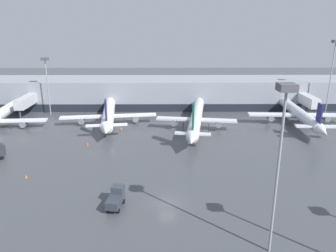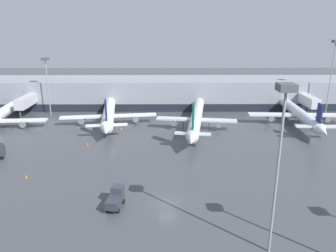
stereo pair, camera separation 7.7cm
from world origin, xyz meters
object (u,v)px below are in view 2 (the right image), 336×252
at_px(parked_jet_3, 109,114).
at_px(apron_light_mast_4, 282,126).
at_px(service_truck_1, 116,198).
at_px(traffic_cone_3, 26,176).
at_px(parked_jet_0, 298,113).
at_px(traffic_cone_2, 87,144).
at_px(apron_light_mast_3, 334,58).
at_px(apron_light_mast_2, 46,70).
at_px(traffic_cone_0, 121,128).
at_px(parked_jet_2, 196,118).

distance_m(parked_jet_3, apron_light_mast_4, 60.35).
bearing_deg(service_truck_1, traffic_cone_3, 70.40).
relative_size(parked_jet_0, traffic_cone_3, 64.91).
bearing_deg(traffic_cone_2, service_truck_1, -68.53).
xyz_separation_m(parked_jet_3, apron_light_mast_3, (63.23, 9.36, 13.92)).
relative_size(parked_jet_3, apron_light_mast_2, 2.00).
bearing_deg(service_truck_1, traffic_cone_0, 15.90).
bearing_deg(parked_jet_0, traffic_cone_0, 98.37).
relative_size(apron_light_mast_3, apron_light_mast_4, 1.07).
height_order(parked_jet_2, apron_light_mast_2, apron_light_mast_2).
relative_size(parked_jet_2, parked_jet_3, 1.16).
height_order(traffic_cone_0, traffic_cone_2, traffic_cone_2).
distance_m(traffic_cone_3, apron_light_mast_2, 45.62).
xyz_separation_m(parked_jet_3, traffic_cone_2, (-2.29, -15.85, -2.50)).
relative_size(parked_jet_2, apron_light_mast_2, 2.32).
bearing_deg(apron_light_mast_4, service_truck_1, 152.86).
bearing_deg(traffic_cone_3, parked_jet_3, 73.69).
bearing_deg(parked_jet_3, traffic_cone_3, 156.38).
bearing_deg(apron_light_mast_4, traffic_cone_0, 116.70).
bearing_deg(parked_jet_0, service_truck_1, 137.01).
xyz_separation_m(parked_jet_2, traffic_cone_0, (-19.35, 0.33, -2.94)).
bearing_deg(traffic_cone_3, apron_light_mast_3, 29.77).
height_order(parked_jet_2, service_truck_1, parked_jet_2).
distance_m(parked_jet_2, traffic_cone_2, 27.89).
height_order(traffic_cone_0, apron_light_mast_3, apron_light_mast_3).
height_order(apron_light_mast_3, apron_light_mast_4, apron_light_mast_3).
xyz_separation_m(traffic_cone_0, traffic_cone_3, (-13.22, -27.73, -0.01)).
bearing_deg(apron_light_mast_3, service_truck_1, -137.16).
distance_m(parked_jet_3, traffic_cone_0, 6.40).
bearing_deg(apron_light_mast_4, apron_light_mast_2, 126.98).
bearing_deg(service_truck_1, parked_jet_3, 20.32).
bearing_deg(parked_jet_3, apron_light_mast_4, -159.26).
distance_m(traffic_cone_3, apron_light_mast_3, 85.30).
bearing_deg(parked_jet_2, traffic_cone_2, 121.78).
relative_size(traffic_cone_3, apron_light_mast_2, 0.03).
distance_m(parked_jet_3, traffic_cone_3, 33.64).
bearing_deg(apron_light_mast_3, traffic_cone_2, -158.96).
bearing_deg(parked_jet_2, apron_light_mast_3, -62.26).
bearing_deg(parked_jet_3, parked_jet_2, -109.00).
xyz_separation_m(apron_light_mast_2, apron_light_mast_4, (46.98, -62.39, 2.36)).
relative_size(parked_jet_0, service_truck_1, 8.24).
bearing_deg(apron_light_mast_4, traffic_cone_3, 151.90).
relative_size(parked_jet_3, traffic_cone_2, 46.98).
xyz_separation_m(parked_jet_3, traffic_cone_0, (3.81, -4.46, -2.56)).
xyz_separation_m(parked_jet_0, apron_light_mast_4, (-23.49, -52.14, 12.77)).
height_order(parked_jet_3, traffic_cone_0, parked_jet_3).
bearing_deg(apron_light_mast_2, parked_jet_3, -28.31).
distance_m(parked_jet_2, apron_light_mast_2, 46.18).
height_order(traffic_cone_2, apron_light_mast_3, apron_light_mast_3).
relative_size(parked_jet_2, traffic_cone_3, 67.56).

